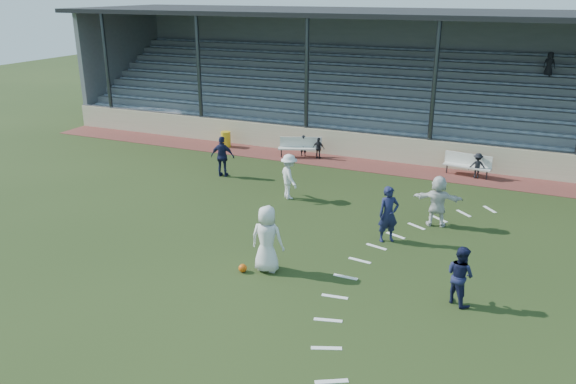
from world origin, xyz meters
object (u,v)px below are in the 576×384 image
object	(u,v)px
bench_right	(468,163)
football	(243,268)
bench_left	(300,145)
player_white_lead	(267,239)
trash_bin	(226,139)
player_navy_lead	(388,214)

from	to	relation	value
bench_right	football	bearing A→B (deg)	-104.17
bench_left	bench_right	bearing A→B (deg)	-19.90
bench_right	player_white_lead	world-z (taller)	player_white_lead
bench_left	player_white_lead	distance (m)	11.59
trash_bin	player_navy_lead	size ratio (longest dim) A/B	0.43
football	player_white_lead	world-z (taller)	player_white_lead
football	trash_bin	bearing A→B (deg)	121.39
bench_right	trash_bin	size ratio (longest dim) A/B	2.60
player_white_lead	trash_bin	bearing A→B (deg)	-59.72
bench_left	bench_right	xyz separation A→B (m)	(7.70, 0.20, 0.00)
trash_bin	player_white_lead	xyz separation A→B (m)	(7.67, -11.20, 0.57)
bench_right	football	world-z (taller)	bench_right
football	player_white_lead	bearing A→B (deg)	32.89
football	player_navy_lead	bearing A→B (deg)	48.78
bench_left	football	size ratio (longest dim) A/B	8.40
football	player_white_lead	distance (m)	1.12
bench_left	trash_bin	size ratio (longest dim) A/B	2.57
football	player_navy_lead	world-z (taller)	player_navy_lead
bench_left	football	distance (m)	11.80
trash_bin	player_white_lead	size ratio (longest dim) A/B	0.40
bench_right	player_navy_lead	world-z (taller)	player_navy_lead
bench_right	football	distance (m)	12.58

